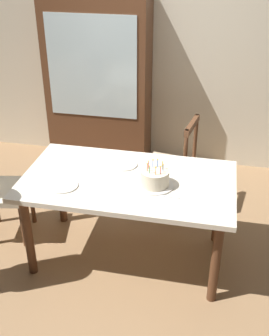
# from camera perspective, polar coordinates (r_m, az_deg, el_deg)

# --- Properties ---
(ground) EXTENTS (6.40, 6.40, 0.00)m
(ground) POSITION_cam_1_polar(r_m,az_deg,el_deg) (3.65, -0.79, -11.69)
(ground) COLOR #93704C
(back_wall) EXTENTS (6.40, 0.10, 2.60)m
(back_wall) POSITION_cam_1_polar(r_m,az_deg,el_deg) (4.70, 4.20, 15.88)
(back_wall) COLOR beige
(back_wall) RESTS_ON ground
(dining_table) EXTENTS (1.62, 0.91, 0.76)m
(dining_table) POSITION_cam_1_polar(r_m,az_deg,el_deg) (3.25, -0.86, -2.87)
(dining_table) COLOR silver
(dining_table) RESTS_ON ground
(birthday_cake) EXTENTS (0.28, 0.28, 0.20)m
(birthday_cake) POSITION_cam_1_polar(r_m,az_deg,el_deg) (3.08, 2.79, -1.48)
(birthday_cake) COLOR silver
(birthday_cake) RESTS_ON dining_table
(plate_near_celebrant) EXTENTS (0.22, 0.22, 0.01)m
(plate_near_celebrant) POSITION_cam_1_polar(r_m,az_deg,el_deg) (3.15, -9.66, -2.37)
(plate_near_celebrant) COLOR white
(plate_near_celebrant) RESTS_ON dining_table
(plate_far_side) EXTENTS (0.22, 0.22, 0.01)m
(plate_far_side) POSITION_cam_1_polar(r_m,az_deg,el_deg) (3.38, -1.46, 0.51)
(plate_far_side) COLOR white
(plate_far_side) RESTS_ON dining_table
(fork_near_celebrant) EXTENTS (0.18, 0.03, 0.01)m
(fork_near_celebrant) POSITION_cam_1_polar(r_m,az_deg,el_deg) (3.22, -12.22, -1.93)
(fork_near_celebrant) COLOR silver
(fork_near_celebrant) RESTS_ON dining_table
(fork_far_side) EXTENTS (0.18, 0.03, 0.01)m
(fork_far_side) POSITION_cam_1_polar(r_m,az_deg,el_deg) (3.41, -4.13, 0.63)
(fork_far_side) COLOR silver
(fork_far_side) RESTS_ON dining_table
(fork_near_guest) EXTENTS (0.18, 0.02, 0.01)m
(fork_near_guest) POSITION_cam_1_polar(r_m,az_deg,el_deg) (2.99, 4.47, -3.89)
(fork_near_guest) COLOR silver
(fork_near_guest) RESTS_ON dining_table
(chair_spindle_back) EXTENTS (0.51, 0.51, 0.95)m
(chair_spindle_back) POSITION_cam_1_polar(r_m,az_deg,el_deg) (3.97, 5.04, 0.09)
(chair_spindle_back) COLOR tan
(chair_spindle_back) RESTS_ON ground
(china_cabinet) EXTENTS (1.10, 0.45, 1.90)m
(china_cabinet) POSITION_cam_1_polar(r_m,az_deg,el_deg) (4.65, -4.88, 11.27)
(china_cabinet) COLOR #56331E
(china_cabinet) RESTS_ON ground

